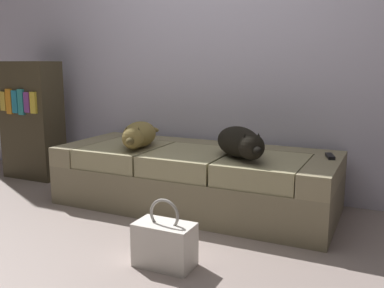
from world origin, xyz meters
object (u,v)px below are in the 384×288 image
(couch, at_px, (195,178))
(bookshelf, at_px, (32,120))
(dog_tan, at_px, (139,135))
(dog_dark, at_px, (241,143))
(tv_remote, at_px, (330,156))
(handbag, at_px, (165,244))

(couch, xyz_separation_m, bookshelf, (-1.77, 0.13, 0.33))
(dog_tan, height_order, dog_dark, dog_dark)
(tv_remote, xyz_separation_m, handbag, (-0.69, -1.10, -0.33))
(dog_dark, relative_size, bookshelf, 0.49)
(tv_remote, relative_size, handbag, 0.40)
(dog_tan, xyz_separation_m, bookshelf, (-1.35, 0.25, 0.01))
(tv_remote, height_order, bookshelf, bookshelf)
(dog_dark, xyz_separation_m, handbag, (-0.13, -0.83, -0.42))
(tv_remote, bearing_deg, bookshelf, 162.76)
(dog_tan, xyz_separation_m, dog_dark, (0.82, -0.01, 0.01))
(couch, distance_m, bookshelf, 1.80)
(couch, xyz_separation_m, dog_dark, (0.40, -0.13, 0.33))
(tv_remote, height_order, handbag, tv_remote)
(dog_tan, bearing_deg, tv_remote, 10.56)
(dog_dark, bearing_deg, dog_tan, 179.47)
(couch, relative_size, dog_dark, 3.91)
(couch, height_order, tv_remote, tv_remote)
(handbag, height_order, bookshelf, bookshelf)
(dog_tan, relative_size, dog_dark, 1.04)
(dog_dark, xyz_separation_m, tv_remote, (0.55, 0.26, -0.09))
(handbag, bearing_deg, dog_dark, 80.85)
(dog_tan, bearing_deg, handbag, -50.64)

